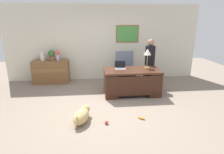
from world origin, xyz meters
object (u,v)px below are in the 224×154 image
at_px(vase_empty, 42,57).
at_px(vase_with_flowers, 57,54).
at_px(person_standing, 150,63).
at_px(dog_lying, 82,115).
at_px(desk, 132,81).
at_px(armchair, 125,71).
at_px(desk_lamp, 148,53).
at_px(laptop, 120,67).
at_px(potted_plant, 52,55).
at_px(credenza, 51,72).
at_px(dog_toy_bone, 141,118).
at_px(dog_toy_ball, 107,122).

bearing_deg(vase_empty, vase_with_flowers, 0.00).
bearing_deg(person_standing, dog_lying, -135.28).
bearing_deg(desk, armchair, 94.19).
bearing_deg(person_standing, desk_lamp, -116.08).
relative_size(laptop, potted_plant, 0.89).
height_order(laptop, vase_empty, vase_empty).
bearing_deg(dog_lying, person_standing, 44.72).
distance_m(armchair, laptop, 0.82).
distance_m(credenza, dog_toy_bone, 3.86).
bearing_deg(person_standing, dog_toy_ball, -125.12).
bearing_deg(armchair, potted_plant, 169.49).
bearing_deg(desk, credenza, 153.00).
distance_m(credenza, desk_lamp, 3.43).
relative_size(credenza, laptop, 3.83).
xyz_separation_m(armchair, vase_empty, (-2.82, 0.46, 0.45)).
xyz_separation_m(dog_lying, dog_toy_bone, (1.35, -0.02, -0.13)).
relative_size(credenza, vase_with_flowers, 3.49).
relative_size(desk, dog_lying, 2.27).
xyz_separation_m(armchair, person_standing, (0.77, -0.28, 0.31)).
relative_size(armchair, laptop, 3.59).
bearing_deg(potted_plant, desk_lamp, -21.32).
xyz_separation_m(desk_lamp, vase_with_flowers, (-2.85, 1.19, -0.19)).
bearing_deg(dog_lying, dog_toy_bone, -0.78).
relative_size(potted_plant, dog_toy_ball, 4.47).
bearing_deg(dog_toy_ball, desk, 61.92).
height_order(credenza, laptop, laptop).
bearing_deg(dog_toy_ball, vase_with_flowers, 116.51).
bearing_deg(potted_plant, dog_lying, -67.93).
xyz_separation_m(credenza, vase_with_flowers, (0.27, 0.00, 0.63)).
height_order(person_standing, dog_toy_bone, person_standing).
xyz_separation_m(desk, armchair, (-0.06, 0.88, 0.09)).
bearing_deg(person_standing, desk, -139.41).
bearing_deg(credenza, desk, -27.00).
bearing_deg(vase_empty, armchair, -9.35).
bearing_deg(laptop, desk_lamp, -1.52).
bearing_deg(armchair, dog_toy_ball, -107.85).
xyz_separation_m(vase_empty, dog_toy_ball, (2.00, -2.99, -0.91)).
bearing_deg(vase_with_flowers, desk, -29.57).
height_order(laptop, dog_toy_ball, laptop).
relative_size(desk, credenza, 1.34).
relative_size(credenza, desk_lamp, 2.09).
xyz_separation_m(person_standing, laptop, (-1.03, -0.43, 0.01)).
bearing_deg(desk_lamp, credenza, 159.14).
height_order(vase_empty, dog_toy_bone, vase_empty).
relative_size(vase_empty, dog_toy_bone, 1.53).
xyz_separation_m(armchair, dog_lying, (-1.35, -2.37, -0.35)).
height_order(laptop, desk_lamp, desk_lamp).
relative_size(desk, potted_plant, 4.55).
bearing_deg(vase_empty, dog_toy_ball, -56.16).
distance_m(desk, vase_with_flowers, 2.79).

